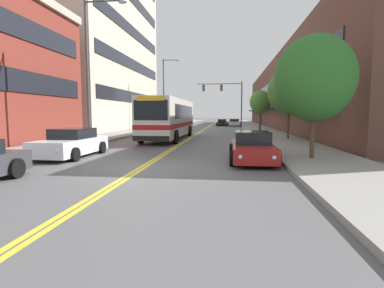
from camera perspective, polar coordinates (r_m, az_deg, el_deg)
ground_plane at (r=48.36m, az=3.04°, el=3.23°), size 240.00×240.00×0.00m
sidewalk_left at (r=49.42m, az=-5.55°, el=3.37°), size 3.77×106.00×0.17m
sidewalk_right at (r=48.42m, az=11.81°, el=3.23°), size 3.77×106.00×0.17m
centre_line at (r=48.36m, az=3.04°, el=3.24°), size 0.34×106.00×0.01m
office_tower_left at (r=45.51m, az=-18.80°, el=19.31°), size 12.08×25.98×26.03m
storefront_row_right at (r=49.35m, az=19.10°, el=8.74°), size 9.10×68.00×9.92m
city_bus at (r=25.35m, az=-4.25°, el=5.17°), size 2.81×12.32×3.28m
car_slate_blue_parked_left_near at (r=41.63m, az=-3.57°, el=3.62°), size 2.12×4.52×1.22m
car_white_parked_left_mid at (r=15.84m, az=-21.91°, el=0.08°), size 2.08×4.73×1.39m
car_red_parked_right_foreground at (r=13.66m, az=11.38°, el=-0.63°), size 2.01×4.93×1.31m
car_silver_parked_right_mid at (r=53.09m, az=8.05°, el=4.05°), size 2.14×4.51×1.25m
car_black_moving_lead at (r=54.74m, az=5.74°, el=4.08°), size 2.01×4.80×1.18m
traffic_signal_mast at (r=45.62m, az=6.59°, el=9.30°), size 6.78×0.38×6.95m
street_lamp_left_near at (r=19.82m, az=-18.43°, el=14.70°), size 2.70×0.28×8.91m
street_lamp_left_far at (r=40.43m, az=-5.04°, el=10.43°), size 2.30×0.28×9.28m
street_tree_right_near at (r=14.12m, az=22.34°, el=11.51°), size 3.35×3.35×5.29m
street_tree_right_mid at (r=24.43m, az=18.04°, el=9.54°), size 3.27×3.27×5.46m
street_tree_right_far at (r=35.90m, az=12.90°, el=7.76°), size 2.46×2.46×4.66m
fire_hydrant at (r=22.53m, az=13.64°, el=1.70°), size 0.35×0.27×0.81m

